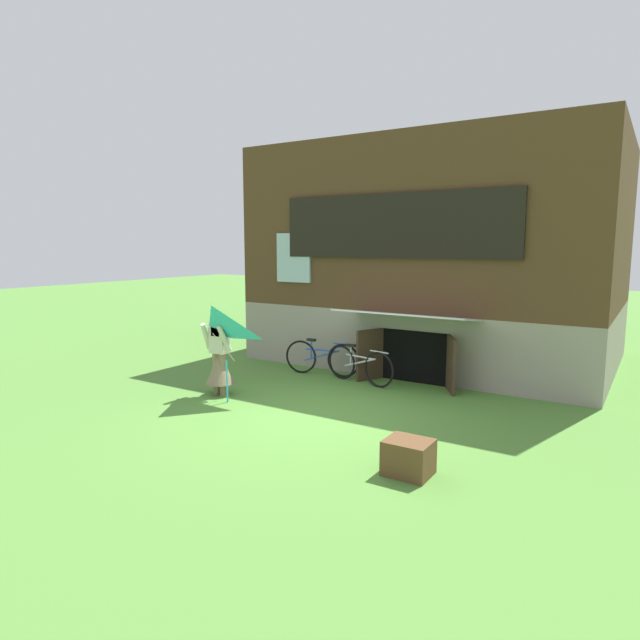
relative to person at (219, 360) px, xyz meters
The scene contains 7 objects.
ground_plane 2.29m from the person, ahead, with size 60.00×60.00×0.00m, color #4C7F33.
log_house 6.26m from the person, 68.60° to the left, with size 7.83×6.64×5.01m.
person is the anchor object (origin of this frame).
kite 0.91m from the person, 56.79° to the right, with size 0.95×0.88×1.66m.
bicycle_silver 2.80m from the person, 50.09° to the left, with size 1.65×0.38×0.76m.
bicycle_blue 2.44m from the person, 70.91° to the left, with size 1.68×0.33×0.77m.
wooden_crate 4.59m from the person, 17.59° to the right, with size 0.55×0.47×0.43m, color brown.
Camera 1 is at (4.63, -7.04, 2.78)m, focal length 30.33 mm.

